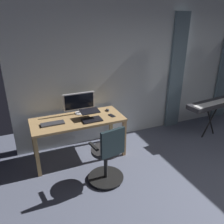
# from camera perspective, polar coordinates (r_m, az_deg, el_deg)

# --- Properties ---
(back_room_partition) EXTENTS (5.76, 0.10, 2.81)m
(back_room_partition) POSITION_cam_1_polar(r_m,az_deg,el_deg) (4.94, 10.36, 11.01)
(back_room_partition) COLOR silver
(back_room_partition) RESTS_ON ground
(curtain_right_panel) EXTENTS (0.35, 0.06, 2.48)m
(curtain_right_panel) POSITION_cam_1_polar(r_m,az_deg,el_deg) (5.20, 15.81, 9.24)
(curtain_right_panel) COLOR slate
(curtain_right_panel) RESTS_ON ground
(desk) EXTENTS (1.59, 0.69, 0.74)m
(desk) POSITION_cam_1_polar(r_m,az_deg,el_deg) (4.04, -8.52, -2.89)
(desk) COLOR tan
(desk) RESTS_ON ground
(office_chair) EXTENTS (0.56, 0.56, 0.97)m
(office_chair) POSITION_cam_1_polar(r_m,az_deg,el_deg) (3.47, -1.10, -11.06)
(office_chair) COLOR black
(office_chair) RESTS_ON ground
(computer_monitor) EXTENTS (0.57, 0.18, 0.39)m
(computer_monitor) POSITION_cam_1_polar(r_m,az_deg,el_deg) (4.15, -8.21, 2.48)
(computer_monitor) COLOR silver
(computer_monitor) RESTS_ON desk
(computer_keyboard) EXTENTS (0.38, 0.15, 0.02)m
(computer_keyboard) POSITION_cam_1_polar(r_m,az_deg,el_deg) (3.89, -14.61, -2.84)
(computer_keyboard) COLOR #333338
(computer_keyboard) RESTS_ON desk
(laptop) EXTENTS (0.34, 0.33, 0.15)m
(laptop) POSITION_cam_1_polar(r_m,az_deg,el_deg) (3.93, -5.25, -1.14)
(laptop) COLOR black
(laptop) RESTS_ON desk
(computer_mouse) EXTENTS (0.06, 0.10, 0.04)m
(computer_mouse) POSITION_cam_1_polar(r_m,az_deg,el_deg) (4.29, -1.09, 0.52)
(computer_mouse) COLOR #333338
(computer_mouse) RESTS_ON desk
(cell_phone_by_monitor) EXTENTS (0.10, 0.16, 0.01)m
(cell_phone_by_monitor) POSITION_cam_1_polar(r_m,az_deg,el_deg) (4.08, -0.06, -0.89)
(cell_phone_by_monitor) COLOR black
(cell_phone_by_monitor) RESTS_ON desk
(piano_keyboard) EXTENTS (1.25, 0.45, 0.79)m
(piano_keyboard) POSITION_cam_1_polar(r_m,az_deg,el_deg) (5.10, 24.01, 1.76)
(piano_keyboard) COLOR black
(piano_keyboard) RESTS_ON ground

